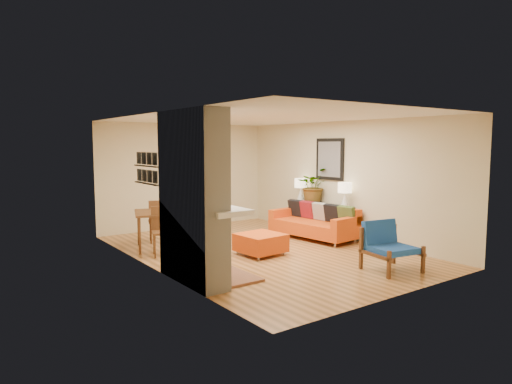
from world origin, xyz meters
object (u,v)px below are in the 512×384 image
at_px(ottoman, 261,243).
at_px(console_table, 320,210).
at_px(dining_table, 157,219).
at_px(lamp_near, 345,192).
at_px(houseplant, 313,185).
at_px(lamp_far, 301,187).
at_px(sofa, 315,222).
at_px(blue_chair, 387,243).

bearing_deg(ottoman, console_table, 18.40).
xyz_separation_m(dining_table, lamp_near, (3.65, -1.63, 0.46)).
height_order(ottoman, houseplant, houseplant).
bearing_deg(dining_table, lamp_far, -2.96).
height_order(sofa, blue_chair, blue_chair).
distance_m(blue_chair, houseplant, 3.34).
relative_size(dining_table, lamp_near, 3.22).
bearing_deg(houseplant, lamp_far, 88.70).
xyz_separation_m(dining_table, console_table, (3.65, -0.87, -0.02)).
distance_m(lamp_near, lamp_far, 1.44).
distance_m(blue_chair, lamp_far, 3.74).
xyz_separation_m(blue_chair, dining_table, (-2.50, 3.69, 0.16)).
relative_size(ottoman, blue_chair, 0.94).
relative_size(ottoman, console_table, 0.45).
relative_size(ottoman, dining_table, 0.48).
bearing_deg(dining_table, lamp_near, -24.10).
distance_m(ottoman, console_table, 2.40).
bearing_deg(lamp_far, lamp_near, -90.00).
distance_m(ottoman, lamp_near, 2.41).
relative_size(dining_table, console_table, 0.94).
bearing_deg(sofa, houseplant, 54.13).
height_order(lamp_near, houseplant, houseplant).
bearing_deg(sofa, blue_chair, -107.22).
relative_size(sofa, console_table, 1.13).
bearing_deg(houseplant, ottoman, -156.23).
distance_m(dining_table, console_table, 3.75).
bearing_deg(houseplant, dining_table, 170.18).
bearing_deg(sofa, ottoman, -164.52).
bearing_deg(lamp_near, console_table, 90.00).
xyz_separation_m(ottoman, lamp_near, (2.26, -0.01, 0.83)).
height_order(blue_chair, lamp_far, lamp_far).
relative_size(sofa, houseplant, 2.56).
distance_m(lamp_near, houseplant, 1.00).
distance_m(blue_chair, console_table, 3.05).
xyz_separation_m(ottoman, blue_chair, (1.11, -2.07, 0.21)).
xyz_separation_m(ottoman, console_table, (2.26, 0.75, 0.35)).
distance_m(sofa, houseplant, 0.97).
xyz_separation_m(console_table, houseplant, (-0.01, 0.24, 0.56)).
bearing_deg(sofa, lamp_far, 69.21).
bearing_deg(ottoman, lamp_far, 32.39).
distance_m(sofa, ottoman, 1.99).
height_order(ottoman, blue_chair, blue_chair).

